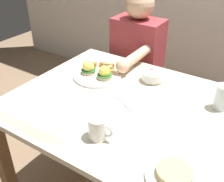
# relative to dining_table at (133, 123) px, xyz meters

# --- Properties ---
(dining_table) EXTENTS (1.20, 0.90, 0.74)m
(dining_table) POSITION_rel_dining_table_xyz_m (0.00, 0.00, 0.00)
(dining_table) COLOR beige
(dining_table) RESTS_ON ground_plane
(eggs_benedict_plate) EXTENTS (0.27, 0.27, 0.09)m
(eggs_benedict_plate) POSITION_rel_dining_table_xyz_m (-0.31, 0.14, 0.13)
(eggs_benedict_plate) COLOR white
(eggs_benedict_plate) RESTS_ON dining_table
(fruit_bowl) EXTENTS (0.12, 0.12, 0.06)m
(fruit_bowl) POSITION_rel_dining_table_xyz_m (-0.04, 0.27, 0.14)
(fruit_bowl) COLOR white
(fruit_bowl) RESTS_ON dining_table
(coffee_mug) EXTENTS (0.11, 0.08, 0.09)m
(coffee_mug) POSITION_rel_dining_table_xyz_m (-0.01, -0.28, 0.16)
(coffee_mug) COLOR white
(coffee_mug) RESTS_ON dining_table
(fork) EXTENTS (0.14, 0.10, 0.00)m
(fork) POSITION_rel_dining_table_xyz_m (-0.06, -0.00, 0.11)
(fork) COLOR silver
(fork) RESTS_ON dining_table
(water_glass_near) EXTENTS (0.07, 0.07, 0.12)m
(water_glass_near) POSITION_rel_dining_table_xyz_m (0.35, 0.21, 0.16)
(water_glass_near) COLOR silver
(water_glass_near) RESTS_ON dining_table
(side_plate) EXTENTS (0.20, 0.20, 0.04)m
(side_plate) POSITION_rel_dining_table_xyz_m (0.33, -0.30, 0.12)
(side_plate) COLOR white
(side_plate) RESTS_ON dining_table
(diner_person) EXTENTS (0.34, 0.54, 1.14)m
(diner_person) POSITION_rel_dining_table_xyz_m (-0.32, 0.60, 0.02)
(diner_person) COLOR #33333D
(diner_person) RESTS_ON ground_plane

